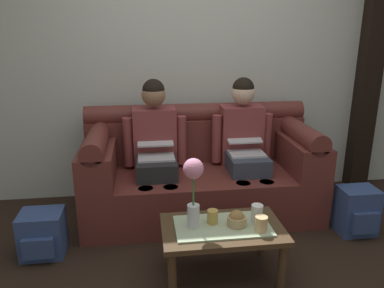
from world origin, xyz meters
The scene contains 13 objects.
back_wall_patterned centered at (0.00, 1.70, 1.45)m, with size 6.00×0.12×2.90m, color silver.
timber_pillar centered at (1.77, 1.58, 1.45)m, with size 0.20×0.20×2.90m, color black.
couch centered at (0.00, 1.17, 0.37)m, with size 2.05×0.88×0.96m.
person_left centered at (-0.40, 1.16, 0.66)m, with size 0.56×0.67×1.22m.
person_right centered at (0.40, 1.17, 0.66)m, with size 0.56×0.67×1.22m.
coffee_table centered at (0.00, 0.19, 0.32)m, with size 0.81×0.50×0.38m.
flower_vase centered at (-0.20, 0.20, 0.69)m, with size 0.13×0.13×0.48m.
snack_bowl centered at (0.09, 0.18, 0.42)m, with size 0.13×0.13×0.11m.
cup_near_left centered at (0.24, 0.20, 0.45)m, with size 0.08×0.08×0.13m, color white.
cup_near_right centered at (0.23, 0.09, 0.43)m, with size 0.08×0.08×0.10m, color #DBB77A.
cup_far_center centered at (-0.06, 0.23, 0.43)m, with size 0.07×0.07×0.09m, color gold.
backpack_left centered at (-1.27, 0.61, 0.17)m, with size 0.31×0.31×0.34m.
backpack_right centered at (1.22, 0.60, 0.19)m, with size 0.30×0.28×0.39m.
Camera 1 is at (-0.50, -2.01, 1.64)m, focal length 35.35 mm.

